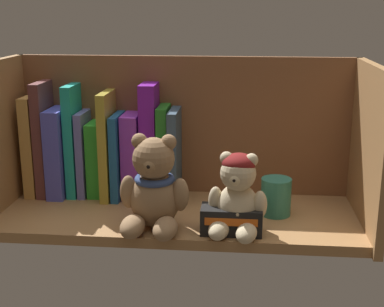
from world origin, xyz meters
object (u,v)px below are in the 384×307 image
book_6 (110,143)px  teddy_bear_smaller (237,196)px  book_3 (75,139)px  book_7 (120,154)px  book_0 (36,144)px  book_11 (176,152)px  book_9 (151,140)px  book_4 (86,152)px  pillar_candle (276,197)px  small_product_box (231,220)px  book_8 (134,154)px  book_2 (62,150)px  book_5 (98,158)px  teddy_bear_larger (154,190)px  book_1 (47,137)px  book_10 (165,151)px

book_6 → teddy_bear_smaller: (27.62, -18.84, -4.31)cm
book_3 → book_7: (9.77, 0.00, -2.95)cm
book_0 → book_6: bearing=0.0°
book_3 → book_11: bearing=0.0°
book_9 → book_11: book_9 is taller
book_0 → book_4: size_ratio=1.18×
pillar_candle → small_product_box: (-8.45, -9.75, -1.24)cm
book_8 → pillar_candle: (30.11, -9.36, -5.31)cm
book_2 → book_4: bearing=0.0°
book_2 → book_7: bearing=0.0°
teddy_bear_smaller → small_product_box: (-0.96, -0.28, -4.59)cm
book_5 → teddy_bear_smaller: 35.81cm
book_6 → small_product_box: (26.66, -19.12, -8.91)cm
book_9 → book_11: size_ratio=1.26×
book_6 → teddy_bear_larger: bearing=-56.2°
book_8 → book_7: bearing=180.0°
book_2 → book_0: bearing=180.0°
book_1 → teddy_bear_smaller: book_1 is taller
teddy_bear_larger → book_11: bearing=84.5°
teddy_bear_larger → book_10: bearing=91.8°
book_0 → small_product_box: book_0 is taller
book_2 → book_3: book_3 is taller
book_1 → book_8: book_1 is taller
book_3 → pillar_candle: (42.78, -9.36, -8.27)cm
book_10 → book_9: bearing=180.0°
book_0 → teddy_bear_smaller: size_ratio=1.45×
book_0 → pillar_candle: bearing=-10.3°
book_10 → book_11: book_10 is taller
book_5 → teddy_bear_larger: (15.24, -18.53, -0.41)cm
book_1 → book_8: size_ratio=1.36×
book_8 → small_product_box: book_8 is taller
book_4 → book_11: (19.72, -0.00, 0.50)cm
book_2 → book_8: bearing=0.0°
book_3 → book_1: bearing=180.0°
small_product_box → pillar_candle: bearing=49.1°
book_9 → teddy_bear_larger: 19.44cm
teddy_bear_smaller → small_product_box: size_ratio=1.35×
book_9 → book_10: (3.08, -0.00, -2.28)cm
book_5 → small_product_box: 35.56cm
book_9 → book_11: (5.45, -0.00, -2.55)cm
book_9 → book_3: bearing=-180.0°
book_8 → book_5: bearing=-180.0°
book_8 → book_9: size_ratio=0.74×
book_4 → small_product_box: bearing=-30.7°
book_0 → book_8: book_0 is taller
teddy_bear_larger → book_5: bearing=129.4°
book_3 → teddy_bear_smaller: (35.30, -18.84, -4.92)cm
book_1 → book_6: bearing=-0.0°
teddy_bear_larger → small_product_box: 15.14cm
book_10 → small_product_box: bearing=-52.2°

